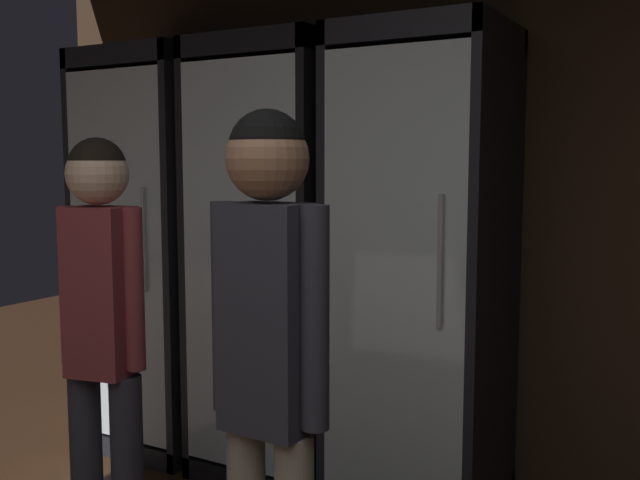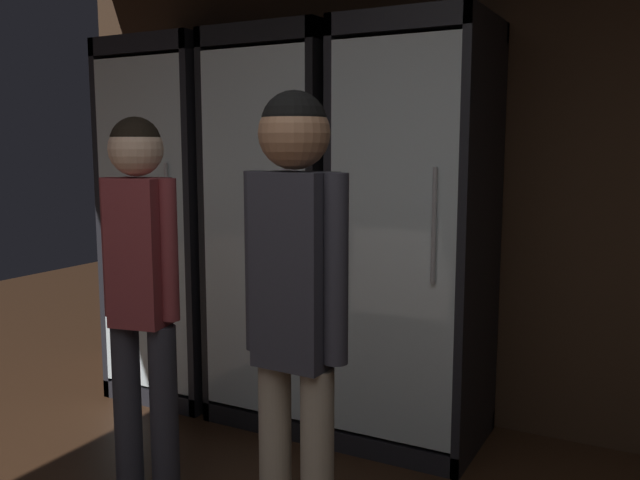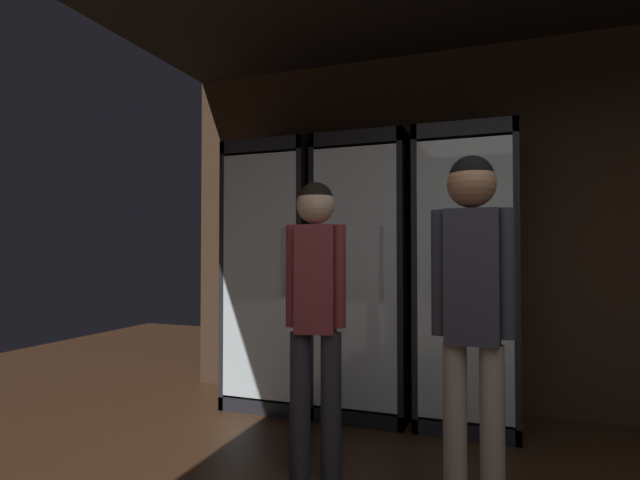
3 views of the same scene
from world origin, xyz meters
name	(u,v)px [view 2 (image 2 of 3)]	position (x,y,z in m)	size (l,w,h in m)	color
wall_back	(559,161)	(0.00, 3.03, 1.40)	(6.00, 0.06, 2.80)	#382619
cooler_far_left	(184,223)	(-2.06, 2.70, 1.02)	(0.68, 0.67, 2.06)	black
cooler_left	(291,230)	(-1.33, 2.70, 1.02)	(0.68, 0.67, 2.06)	black
cooler_center	(419,240)	(-0.59, 2.70, 1.01)	(0.68, 0.67, 2.06)	black
shopper_near	(141,278)	(-1.31, 1.52, 0.96)	(0.32, 0.21, 1.58)	#2D2D38
shopper_far	(295,294)	(-0.49, 1.32, 1.02)	(0.36, 0.22, 1.64)	gray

